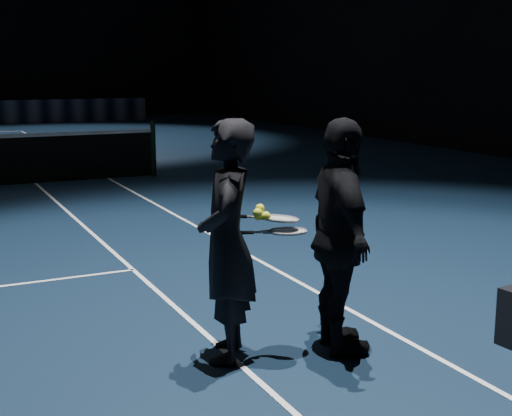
{
  "coord_description": "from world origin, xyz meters",
  "views": [
    {
      "loc": [
        2.09,
        -13.6,
        2.13
      ],
      "look_at": [
        4.27,
        -9.1,
        1.15
      ],
      "focal_mm": 50.0,
      "sensor_mm": 36.0,
      "label": 1
    }
  ],
  "objects_px": {
    "racket_upper": "(280,219)",
    "tennis_balls": "(261,214)",
    "player_a": "(227,242)",
    "player_b": "(340,238)",
    "racket_lower": "(288,231)"
  },
  "relations": [
    {
      "from": "racket_upper",
      "to": "tennis_balls",
      "type": "xyz_separation_m",
      "value": [
        -0.15,
        0.01,
        0.05
      ]
    },
    {
      "from": "racket_upper",
      "to": "player_a",
      "type": "bearing_deg",
      "value": -178.29
    },
    {
      "from": "player_b",
      "to": "racket_upper",
      "type": "xyz_separation_m",
      "value": [
        -0.42,
        0.17,
        0.15
      ]
    },
    {
      "from": "player_b",
      "to": "racket_lower",
      "type": "height_order",
      "value": "player_b"
    },
    {
      "from": "player_a",
      "to": "racket_upper",
      "type": "xyz_separation_m",
      "value": [
        0.39,
        -0.08,
        0.15
      ]
    },
    {
      "from": "player_a",
      "to": "racket_upper",
      "type": "relative_size",
      "value": 2.62
    },
    {
      "from": "player_b",
      "to": "racket_lower",
      "type": "xyz_separation_m",
      "value": [
        -0.38,
        0.12,
        0.06
      ]
    },
    {
      "from": "player_b",
      "to": "racket_upper",
      "type": "relative_size",
      "value": 2.62
    },
    {
      "from": "player_a",
      "to": "tennis_balls",
      "type": "distance_m",
      "value": 0.32
    },
    {
      "from": "tennis_balls",
      "to": "racket_lower",
      "type": "bearing_deg",
      "value": -18.83
    },
    {
      "from": "player_b",
      "to": "racket_upper",
      "type": "distance_m",
      "value": 0.48
    },
    {
      "from": "player_b",
      "to": "racket_upper",
      "type": "height_order",
      "value": "player_b"
    },
    {
      "from": "player_a",
      "to": "player_b",
      "type": "relative_size",
      "value": 1.0
    },
    {
      "from": "racket_lower",
      "to": "racket_upper",
      "type": "distance_m",
      "value": 0.11
    },
    {
      "from": "racket_lower",
      "to": "tennis_balls",
      "type": "bearing_deg",
      "value": 178.53
    }
  ]
}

